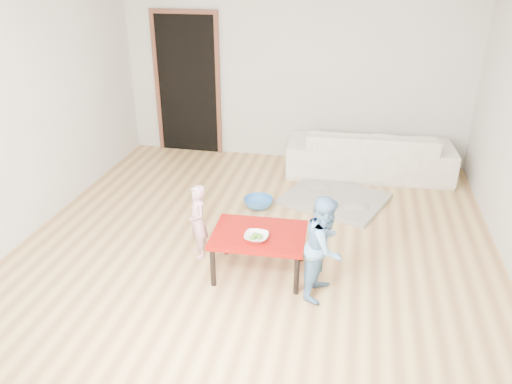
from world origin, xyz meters
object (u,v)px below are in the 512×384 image
(child_blue, at_px, (325,247))
(basin, at_px, (258,203))
(sofa, at_px, (369,152))
(child_pink, at_px, (198,222))
(red_table, at_px, (259,253))
(bowl, at_px, (256,237))

(child_blue, bearing_deg, basin, 44.54)
(sofa, distance_m, basin, 1.87)
(child_pink, bearing_deg, red_table, 39.36)
(red_table, height_order, child_pink, child_pink)
(child_pink, relative_size, basin, 2.14)
(child_pink, bearing_deg, bowl, 30.49)
(sofa, height_order, child_blue, child_blue)
(child_pink, relative_size, child_blue, 0.80)
(sofa, height_order, bowl, sofa)
(sofa, distance_m, child_blue, 2.91)
(child_blue, xyz_separation_m, basin, (-0.91, 1.56, -0.43))
(red_table, relative_size, child_blue, 0.90)
(red_table, distance_m, child_blue, 0.71)
(sofa, bearing_deg, bowl, 67.09)
(child_blue, bearing_deg, bowl, 97.35)
(sofa, bearing_deg, basin, 42.47)
(sofa, bearing_deg, red_table, 66.34)
(sofa, distance_m, red_table, 2.88)
(red_table, relative_size, basin, 2.43)
(bowl, bearing_deg, sofa, 69.96)
(child_pink, distance_m, child_blue, 1.35)
(child_blue, height_order, basin, child_blue)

